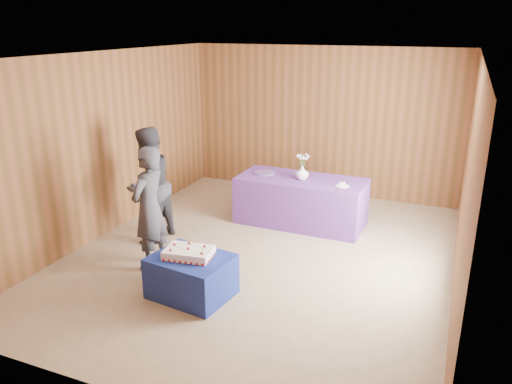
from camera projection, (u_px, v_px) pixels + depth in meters
The scene contains 13 objects.
ground at pixel (261, 256), 6.94m from camera, with size 6.00×6.00×0.00m, color tan.
room_shell at pixel (261, 128), 6.36m from camera, with size 5.04×6.04×2.72m.
cake_table at pixel (191, 276), 5.86m from camera, with size 0.90×0.70×0.50m, color navy.
serving_table at pixel (301, 201), 7.96m from camera, with size 2.00×0.90×0.75m, color #6A3491.
sheet_cake at pixel (189, 253), 5.78m from camera, with size 0.61×0.46×0.13m.
vase at pixel (302, 173), 7.78m from camera, with size 0.20×0.20×0.21m, color white.
flower_spray at pixel (303, 158), 7.70m from camera, with size 0.21×0.21×0.16m.
platter at pixel (265, 173), 8.11m from camera, with size 0.35×0.35×0.02m, color #664C99.
plate at pixel (342, 186), 7.48m from camera, with size 0.21×0.21×0.01m, color silver.
cake_slice at pixel (342, 184), 7.46m from camera, with size 0.07×0.06×0.08m.
knife at pixel (342, 191), 7.27m from camera, with size 0.26×0.02×0.00m, color #B1B2B6.
guest_left at pixel (149, 208), 6.40m from camera, with size 0.59×0.39×1.63m, color #373842.
guest_right at pixel (149, 185), 7.19m from camera, with size 0.82×0.64×1.70m, color #32323C.
Camera 1 is at (2.34, -5.83, 3.08)m, focal length 35.00 mm.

